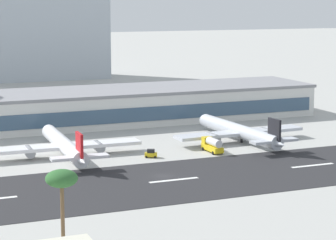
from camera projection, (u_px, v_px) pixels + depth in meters
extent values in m
plane|color=#A8A8A3|center=(163.00, 176.00, 163.12)|extent=(1400.00, 1400.00, 0.00)
cube|color=#262628|center=(170.00, 181.00, 159.03)|extent=(800.00, 35.76, 0.08)
cube|color=white|center=(174.00, 180.00, 159.34)|extent=(12.00, 1.20, 0.01)
cube|color=white|center=(313.00, 165.00, 173.32)|extent=(12.00, 1.20, 0.01)
cube|color=silver|center=(107.00, 107.00, 233.80)|extent=(143.94, 29.91, 10.10)
cube|color=#38516B|center=(121.00, 116.00, 220.11)|extent=(139.62, 0.30, 4.54)
cube|color=gray|center=(107.00, 91.00, 232.85)|extent=(145.38, 30.21, 1.00)
cylinder|color=white|center=(63.00, 144.00, 183.89)|extent=(5.09, 39.79, 3.97)
sphere|color=white|center=(49.00, 131.00, 202.19)|extent=(3.77, 3.77, 3.77)
cone|color=white|center=(81.00, 160.00, 165.60)|extent=(3.77, 7.24, 3.57)
cube|color=white|center=(64.00, 146.00, 183.23)|extent=(41.15, 7.11, 0.87)
cylinder|color=gray|center=(98.00, 146.00, 186.56)|extent=(2.74, 5.63, 2.58)
cylinder|color=gray|center=(29.00, 152.00, 180.14)|extent=(2.74, 5.63, 2.58)
cube|color=white|center=(80.00, 157.00, 166.99)|extent=(14.03, 3.67, 0.70)
cube|color=red|center=(79.00, 146.00, 166.52)|extent=(0.79, 5.37, 6.35)
cylinder|color=black|center=(65.00, 155.00, 182.50)|extent=(0.71, 0.71, 1.09)
cylinder|color=silver|center=(238.00, 131.00, 202.77)|extent=(6.29, 40.06, 3.99)
sphere|color=silver|center=(205.00, 120.00, 220.50)|extent=(3.79, 3.79, 3.79)
cone|color=silver|center=(277.00, 143.00, 185.05)|extent=(4.00, 7.38, 3.59)
cube|color=silver|center=(240.00, 133.00, 202.13)|extent=(40.56, 8.30, 0.88)
cylinder|color=gray|center=(266.00, 132.00, 206.11)|extent=(2.91, 5.73, 2.59)
cylinder|color=gray|center=(212.00, 138.00, 198.39)|extent=(2.91, 5.73, 2.59)
cube|color=silver|center=(274.00, 141.00, 186.40)|extent=(13.86, 4.08, 0.70)
cube|color=black|center=(274.00, 131.00, 185.92)|extent=(0.95, 5.41, 6.38)
cylinder|color=black|center=(242.00, 141.00, 201.43)|extent=(0.72, 0.72, 1.10)
cube|color=gold|center=(151.00, 155.00, 182.21)|extent=(3.58, 2.81, 1.00)
cube|color=black|center=(151.00, 151.00, 182.05)|extent=(2.28, 1.98, 0.90)
cylinder|color=black|center=(147.00, 156.00, 183.14)|extent=(0.66, 0.51, 0.60)
cylinder|color=black|center=(146.00, 157.00, 181.57)|extent=(0.66, 0.51, 0.60)
cylinder|color=black|center=(155.00, 156.00, 183.03)|extent=(0.66, 0.51, 0.60)
cylinder|color=black|center=(155.00, 157.00, 181.45)|extent=(0.66, 0.51, 0.60)
cube|color=gold|center=(212.00, 148.00, 188.58)|extent=(2.80, 8.56, 1.40)
cylinder|color=silver|center=(214.00, 142.00, 187.36)|extent=(2.24, 5.83, 2.10)
cube|color=gold|center=(207.00, 140.00, 191.22)|extent=(2.44, 2.10, 1.80)
cylinder|color=black|center=(211.00, 148.00, 191.90)|extent=(0.30, 0.91, 0.90)
cylinder|color=black|center=(203.00, 149.00, 190.87)|extent=(0.30, 0.91, 0.90)
cylinder|color=black|center=(222.00, 152.00, 186.53)|extent=(0.30, 0.91, 0.90)
cylinder|color=black|center=(213.00, 153.00, 185.50)|extent=(0.30, 0.91, 0.90)
cylinder|color=brown|center=(63.00, 217.00, 111.74)|extent=(0.64, 0.64, 12.76)
ellipsoid|color=#2D602D|center=(62.00, 178.00, 110.65)|extent=(5.20, 5.20, 2.86)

